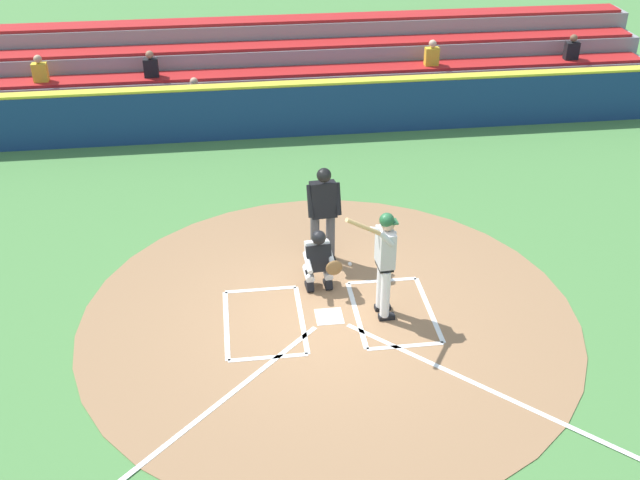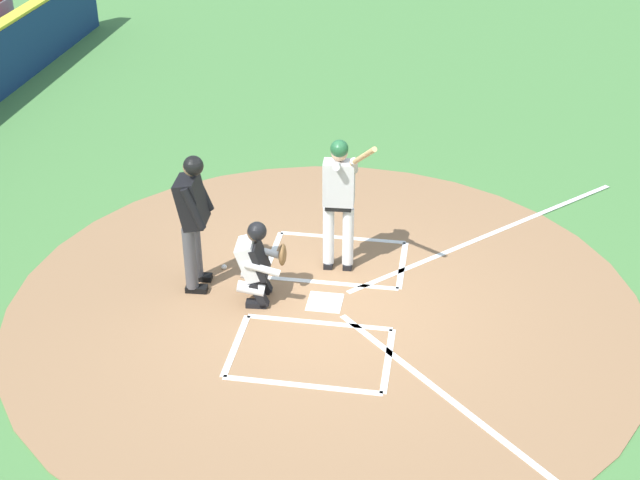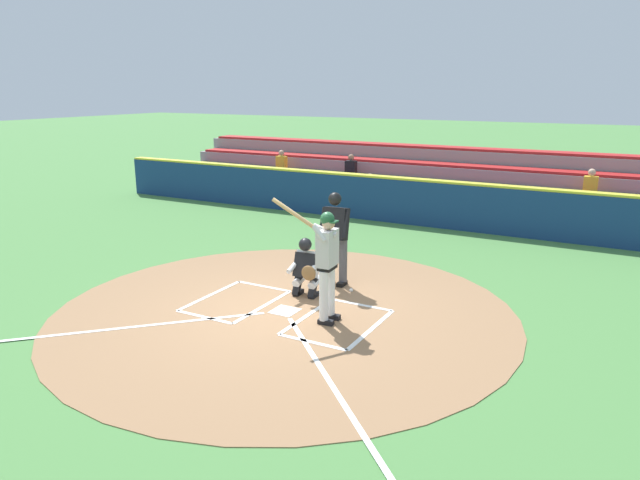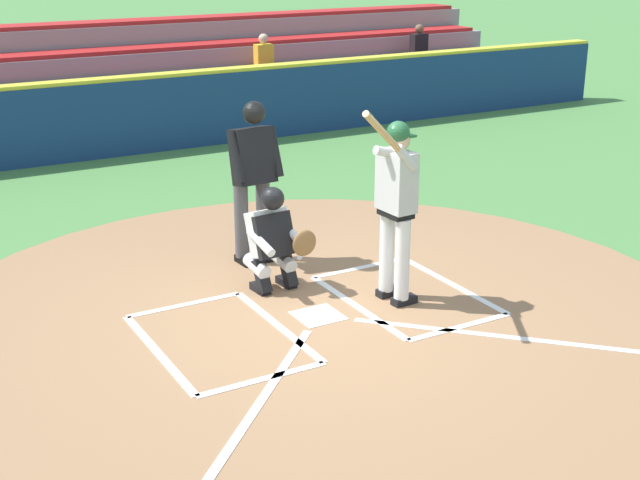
{
  "view_description": "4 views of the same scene",
  "coord_description": "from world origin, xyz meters",
  "px_view_note": "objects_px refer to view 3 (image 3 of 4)",
  "views": [
    {
      "loc": [
        1.43,
        9.88,
        7.45
      ],
      "look_at": [
        0.05,
        -0.78,
        0.99
      ],
      "focal_mm": 43.16,
      "sensor_mm": 36.0,
      "label": 1
    },
    {
      "loc": [
        9.08,
        1.4,
        6.3
      ],
      "look_at": [
        0.47,
        0.01,
        1.2
      ],
      "focal_mm": 49.19,
      "sensor_mm": 36.0,
      "label": 2
    },
    {
      "loc": [
        -5.13,
        8.09,
        3.8
      ],
      "look_at": [
        -0.45,
        -0.46,
        1.24
      ],
      "focal_mm": 32.87,
      "sensor_mm": 36.0,
      "label": 3
    },
    {
      "loc": [
        3.89,
        6.88,
        3.58
      ],
      "look_at": [
        0.12,
        0.25,
        0.9
      ],
      "focal_mm": 49.33,
      "sensor_mm": 36.0,
      "label": 4
    }
  ],
  "objects_px": {
    "baseball": "(351,290)",
    "catcher": "(306,266)",
    "plate_umpire": "(336,232)",
    "batter": "(326,259)"
  },
  "relations": [
    {
      "from": "baseball",
      "to": "catcher",
      "type": "bearing_deg",
      "value": 44.37
    },
    {
      "from": "batter",
      "to": "catcher",
      "type": "distance_m",
      "value": 1.37
    },
    {
      "from": "batter",
      "to": "catcher",
      "type": "xyz_separation_m",
      "value": [
        0.9,
        -0.9,
        -0.51
      ]
    },
    {
      "from": "batter",
      "to": "baseball",
      "type": "bearing_deg",
      "value": -79.81
    },
    {
      "from": "catcher",
      "to": "plate_umpire",
      "type": "relative_size",
      "value": 0.61
    },
    {
      "from": "plate_umpire",
      "to": "batter",
      "type": "bearing_deg",
      "value": 112.55
    },
    {
      "from": "batter",
      "to": "baseball",
      "type": "relative_size",
      "value": 28.76
    },
    {
      "from": "catcher",
      "to": "baseball",
      "type": "height_order",
      "value": "catcher"
    },
    {
      "from": "catcher",
      "to": "plate_umpire",
      "type": "distance_m",
      "value": 0.99
    },
    {
      "from": "plate_umpire",
      "to": "baseball",
      "type": "xyz_separation_m",
      "value": [
        -0.45,
        0.23,
        -1.04
      ]
    }
  ]
}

